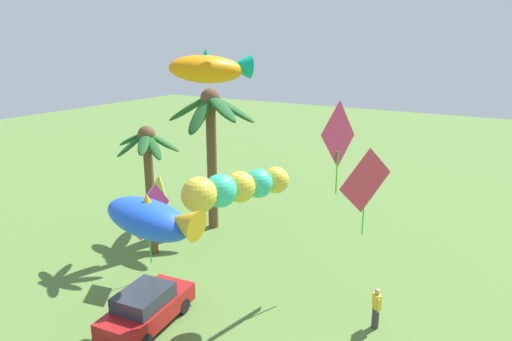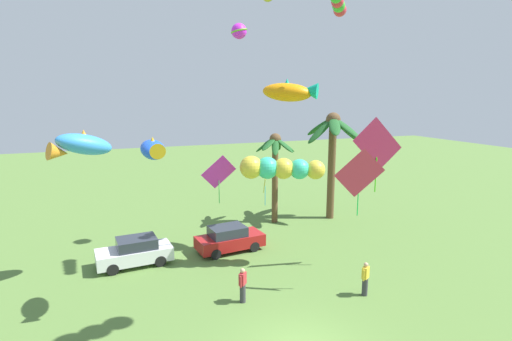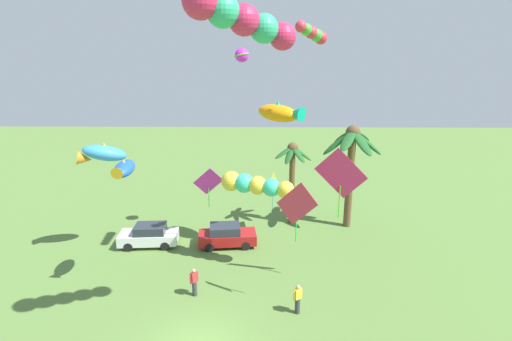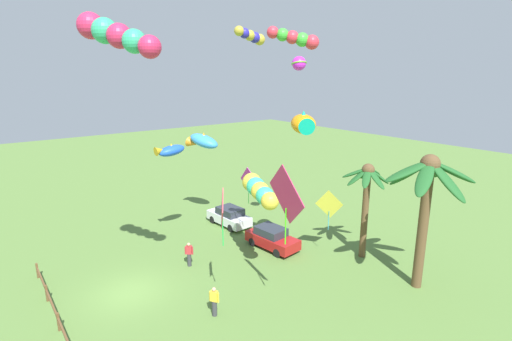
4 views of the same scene
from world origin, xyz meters
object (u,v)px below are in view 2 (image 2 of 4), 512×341
Objects in this scene: kite_diamond_0 at (219,173)px; kite_tube_1 at (279,168)px; kite_ball_2 at (239,31)px; kite_diamond_3 at (377,145)px; spectator_1 at (365,279)px; kite_tube_7 at (338,3)px; kite_fish_4 at (81,145)px; kite_diamond_10 at (265,179)px; parked_car_1 at (229,239)px; kite_fish_9 at (153,149)px; kite_diamond_11 at (359,174)px; palm_tree_0 at (275,158)px; spectator_0 at (243,285)px; palm_tree_1 at (333,139)px; parked_car_0 at (135,252)px; kite_fish_6 at (290,92)px.

kite_diamond_0 is 0.62× the size of kite_tube_1.
kite_ball_2 is 9.99m from kite_diamond_3.
kite_ball_2 reaches higher than spectator_1.
kite_tube_1 is 8.86m from kite_tube_7.
kite_diamond_3 reaches higher than kite_fish_4.
spectator_1 is 9.96m from kite_diamond_10.
kite_diamond_0 is at bearing 155.95° from kite_diamond_3.
kite_fish_9 reaches higher than parked_car_1.
kite_tube_1 is 9.68m from kite_fish_4.
kite_diamond_11 is at bearing -9.24° from kite_fish_9.
palm_tree_0 is 7.32m from parked_car_1.
spectator_0 is 7.14m from kite_diamond_11.
parked_car_1 is 9.86m from kite_diamond_3.
palm_tree_0 is at bearing 102.04° from kite_diamond_3.
kite_diamond_0 is 0.82× the size of kite_fish_4.
kite_tube_7 is at bearing -14.92° from kite_diamond_0.
palm_tree_0 is at bearing 40.74° from parked_car_1.
kite_tube_7 is at bearing -4.28° from kite_tube_1.
kite_ball_2 reaches higher than kite_diamond_11.
kite_fish_9 is (-8.87, 2.10, 6.10)m from spectator_1.
kite_diamond_3 reaches higher than palm_tree_1.
parked_car_0 and parked_car_1 have the same top height.
parked_car_0 is 8.94m from kite_tube_1.
kite_fish_6 is 1.04× the size of kite_diamond_11.
parked_car_0 is 6.23m from kite_diamond_0.
kite_tube_7 is (0.77, 4.38, 12.78)m from spectator_1.
spectator_1 reaches higher than parked_car_0.
kite_diamond_3 is at bearing -52.71° from kite_fish_6.
kite_fish_4 is (-9.44, 1.59, 1.45)m from kite_tube_1.
parked_car_0 is 13.50m from kite_ball_2.
palm_tree_0 is 5.35× the size of kite_ball_2.
kite_fish_4 is 1.04× the size of kite_diamond_11.
kite_diamond_11 is (2.13, -3.93, 0.28)m from kite_tube_1.
parked_car_0 is at bearing 145.12° from kite_diamond_11.
kite_fish_6 is at bearing 127.29° from kite_diamond_3.
kite_tube_1 is at bearing 118.46° from kite_diamond_11.
palm_tree_0 is 2.44× the size of kite_diamond_0.
kite_diamond_10 is at bearing 95.94° from kite_fish_6.
palm_tree_0 is 3.15× the size of kite_tube_7.
palm_tree_0 is at bearing 87.60° from spectator_1.
spectator_1 is at bearing -27.94° from kite_fish_4.
spectator_0 is 0.41× the size of kite_diamond_3.
kite_tube_7 is at bearing -8.29° from kite_fish_4.
palm_tree_0 is at bearing 50.57° from kite_diamond_10.
kite_fish_6 is at bearing -10.84° from parked_car_1.
palm_tree_1 is 2.53× the size of kite_diamond_11.
spectator_1 is 14.80m from kite_ball_2.
kite_diamond_0 is at bearing 86.51° from spectator_0.
kite_ball_2 is at bearing 143.03° from kite_fish_6.
spectator_0 is at bearing 165.17° from spectator_1.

